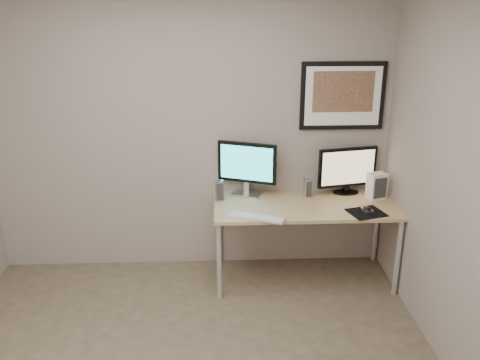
{
  "coord_description": "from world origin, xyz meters",
  "views": [
    {
      "loc": [
        0.25,
        -2.74,
        2.43
      ],
      "look_at": [
        0.42,
        1.1,
        1.05
      ],
      "focal_mm": 38.0,
      "sensor_mm": 36.0,
      "label": 1
    }
  ],
  "objects": [
    {
      "name": "monitor_large",
      "position": [
        0.5,
        1.6,
        1.0
      ],
      "size": [
        0.52,
        0.25,
        0.5
      ],
      "rotation": [
        0.0,
        0.0,
        -0.36
      ],
      "color": "#A7A7AC",
      "rests_on": "desk"
    },
    {
      "name": "speaker_right",
      "position": [
        1.04,
        1.53,
        0.82
      ],
      "size": [
        0.08,
        0.08,
        0.17
      ],
      "primitive_type": "cylinder",
      "rotation": [
        0.0,
        0.0,
        0.25
      ],
      "color": "#A7A7AC",
      "rests_on": "desk"
    },
    {
      "name": "mouse",
      "position": [
        1.5,
        1.17,
        0.75
      ],
      "size": [
        0.08,
        0.12,
        0.04
      ],
      "primitive_type": "ellipsoid",
      "rotation": [
        0.0,
        0.0,
        0.24
      ],
      "color": "black",
      "rests_on": "mousepad"
    },
    {
      "name": "monitor_tv",
      "position": [
        1.42,
        1.6,
        0.96
      ],
      "size": [
        0.55,
        0.17,
        0.44
      ],
      "rotation": [
        0.0,
        0.0,
        0.2
      ],
      "color": "black",
      "rests_on": "desk"
    },
    {
      "name": "fan_unit",
      "position": [
        1.66,
        1.46,
        0.85
      ],
      "size": [
        0.18,
        0.15,
        0.24
      ],
      "primitive_type": "cube",
      "rotation": [
        0.0,
        0.0,
        0.3
      ],
      "color": "silver",
      "rests_on": "desk"
    },
    {
      "name": "keyboard",
      "position": [
        0.56,
        1.07,
        0.74
      ],
      "size": [
        0.48,
        0.3,
        0.02
      ],
      "primitive_type": "cube",
      "rotation": [
        0.0,
        0.0,
        -0.42
      ],
      "color": "silver",
      "rests_on": "desk"
    },
    {
      "name": "speaker_left",
      "position": [
        0.25,
        1.47,
        0.82
      ],
      "size": [
        0.09,
        0.09,
        0.19
      ],
      "primitive_type": "cylinder",
      "rotation": [
        0.0,
        0.0,
        0.27
      ],
      "color": "#A7A7AC",
      "rests_on": "desk"
    },
    {
      "name": "framed_art",
      "position": [
        1.35,
        1.68,
        1.62
      ],
      "size": [
        0.75,
        0.04,
        0.6
      ],
      "color": "black",
      "rests_on": "room"
    },
    {
      "name": "room",
      "position": [
        0.0,
        0.45,
        1.64
      ],
      "size": [
        3.6,
        3.6,
        3.6
      ],
      "color": "white",
      "rests_on": "ground"
    },
    {
      "name": "desk",
      "position": [
        1.0,
        1.35,
        0.66
      ],
      "size": [
        1.6,
        0.7,
        0.73
      ],
      "color": "#9D7B4C",
      "rests_on": "floor"
    },
    {
      "name": "mousepad",
      "position": [
        1.48,
        1.14,
        0.73
      ],
      "size": [
        0.35,
        0.32,
        0.0
      ],
      "primitive_type": "cube",
      "rotation": [
        0.0,
        0.0,
        0.28
      ],
      "color": "black",
      "rests_on": "desk"
    }
  ]
}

